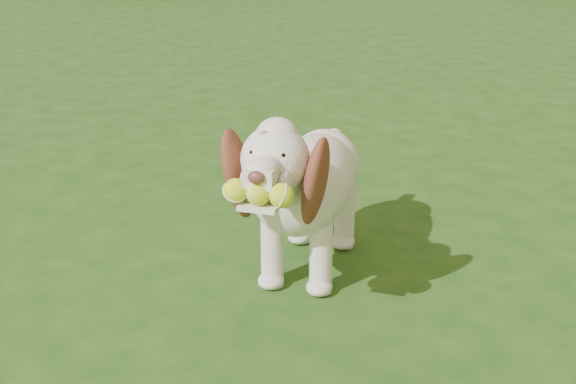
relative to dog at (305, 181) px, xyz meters
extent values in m
plane|color=#194313|center=(-0.19, -0.04, -0.43)|extent=(80.00, 80.00, 0.00)
ellipsoid|color=silver|center=(0.05, 0.10, -0.04)|extent=(0.59, 0.76, 0.36)
ellipsoid|color=silver|center=(-0.06, -0.13, 0.00)|extent=(0.46, 0.46, 0.35)
ellipsoid|color=silver|center=(0.14, 0.32, -0.05)|extent=(0.42, 0.42, 0.32)
cylinder|color=silver|center=(-0.11, -0.26, 0.10)|extent=(0.28, 0.33, 0.27)
sphere|color=silver|center=(-0.17, -0.38, 0.23)|extent=(0.33, 0.33, 0.25)
sphere|color=silver|center=(-0.16, -0.36, 0.30)|extent=(0.21, 0.21, 0.16)
cube|color=silver|center=(-0.23, -0.50, 0.22)|extent=(0.15, 0.17, 0.07)
ellipsoid|color=#592D28|center=(-0.26, -0.57, 0.24)|extent=(0.07, 0.06, 0.05)
cube|color=silver|center=(-0.23, -0.52, 0.13)|extent=(0.18, 0.19, 0.02)
ellipsoid|color=brown|center=(-0.30, -0.31, 0.16)|extent=(0.22, 0.22, 0.38)
ellipsoid|color=brown|center=(-0.03, -0.43, 0.16)|extent=(0.18, 0.27, 0.38)
cylinder|color=silver|center=(0.20, 0.45, -0.01)|extent=(0.13, 0.18, 0.14)
cylinder|color=silver|center=(-0.14, -0.07, -0.27)|extent=(0.12, 0.12, 0.31)
cylinder|color=silver|center=(0.04, -0.16, -0.27)|extent=(0.12, 0.12, 0.31)
cylinder|color=silver|center=(0.04, 0.34, -0.27)|extent=(0.12, 0.12, 0.31)
cylinder|color=silver|center=(0.23, 0.26, -0.27)|extent=(0.12, 0.12, 0.31)
sphere|color=yellow|center=(-0.32, -0.52, 0.18)|extent=(0.11, 0.11, 0.08)
sphere|color=yellow|center=(-0.25, -0.55, 0.18)|extent=(0.11, 0.11, 0.08)
sphere|color=yellow|center=(-0.18, -0.59, 0.18)|extent=(0.11, 0.11, 0.08)
camera|label=1|loc=(-0.50, -3.01, 1.15)|focal=50.00mm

